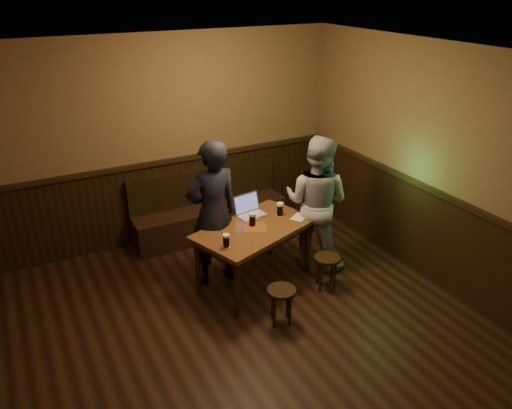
{
  "coord_description": "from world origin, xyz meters",
  "views": [
    {
      "loc": [
        -1.88,
        -3.25,
        3.43
      ],
      "look_at": [
        0.47,
        1.23,
        1.09
      ],
      "focal_mm": 35.0,
      "sensor_mm": 36.0,
      "label": 1
    }
  ],
  "objects": [
    {
      "name": "pint_left",
      "position": [
        0.02,
        1.06,
        0.83
      ],
      "size": [
        0.1,
        0.1,
        0.15
      ],
      "color": "#A6141B",
      "rests_on": "pub_table"
    },
    {
      "name": "pint_mid",
      "position": [
        0.5,
        1.37,
        0.83
      ],
      "size": [
        0.1,
        0.1,
        0.16
      ],
      "color": "#A6141B",
      "rests_on": "pub_table"
    },
    {
      "name": "laptop",
      "position": [
        0.61,
        1.65,
        0.82
      ],
      "size": [
        0.39,
        0.33,
        0.25
      ],
      "rotation": [
        0.0,
        0.0,
        0.14
      ],
      "color": "silver",
      "rests_on": "pub_table"
    },
    {
      "name": "person_suit",
      "position": [
        0.11,
        1.62,
        0.9
      ],
      "size": [
        0.67,
        0.46,
        1.79
      ],
      "primitive_type": "imported",
      "rotation": [
        0.0,
        0.0,
        3.18
      ],
      "color": "black",
      "rests_on": "ground"
    },
    {
      "name": "person_grey",
      "position": [
        1.4,
        1.37,
        0.86
      ],
      "size": [
        1.02,
        1.06,
        1.72
      ],
      "primitive_type": "imported",
      "rotation": [
        0.0,
        0.0,
        2.19
      ],
      "color": "gray",
      "rests_on": "ground"
    },
    {
      "name": "stool_right",
      "position": [
        1.21,
        0.83,
        0.33
      ],
      "size": [
        0.4,
        0.4,
        0.42
      ],
      "rotation": [
        0.0,
        0.0,
        0.37
      ],
      "color": "black",
      "rests_on": "ground"
    },
    {
      "name": "bench",
      "position": [
        0.51,
        2.75,
        0.31
      ],
      "size": [
        2.2,
        0.5,
        0.95
      ],
      "color": "black",
      "rests_on": "ground"
    },
    {
      "name": "menu",
      "position": [
        1.11,
        1.31,
        0.76
      ],
      "size": [
        0.27,
        0.24,
        0.0
      ],
      "primitive_type": "cube",
      "rotation": [
        0.0,
        0.0,
        0.56
      ],
      "color": "silver",
      "rests_on": "pub_table"
    },
    {
      "name": "stool_left",
      "position": [
        0.4,
        0.51,
        0.33
      ],
      "size": [
        0.4,
        0.4,
        0.42
      ],
      "rotation": [
        0.0,
        0.0,
        0.38
      ],
      "color": "black",
      "rests_on": "ground"
    },
    {
      "name": "room",
      "position": [
        0.0,
        0.22,
        1.2
      ],
      "size": [
        5.04,
        6.04,
        2.84
      ],
      "color": "black",
      "rests_on": "ground"
    },
    {
      "name": "pub_table",
      "position": [
        0.51,
        1.33,
        0.65
      ],
      "size": [
        1.59,
        1.22,
        0.76
      ],
      "rotation": [
        0.0,
        0.0,
        0.34
      ],
      "color": "#503716",
      "rests_on": "ground"
    },
    {
      "name": "pint_right",
      "position": [
        0.92,
        1.46,
        0.84
      ],
      "size": [
        0.11,
        0.11,
        0.17
      ],
      "color": "#A6141B",
      "rests_on": "pub_table"
    }
  ]
}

